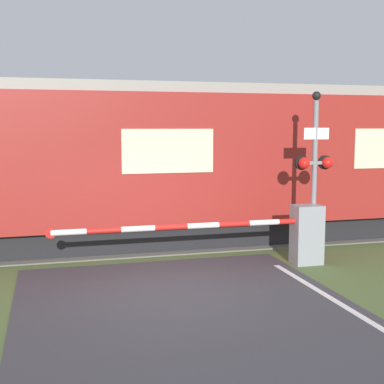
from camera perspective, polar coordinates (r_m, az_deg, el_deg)
ground_plane at (r=9.60m, az=-2.11°, el=-10.39°), size 80.00×80.00×0.00m
track_bed at (r=13.43m, az=-6.02°, el=-5.27°), size 36.00×3.20×0.13m
train at (r=13.25m, az=-3.98°, el=3.11°), size 20.51×3.04×3.86m
crossing_barrier at (r=11.27m, az=10.25°, el=-4.34°), size 5.58×0.44×1.24m
signal_post at (r=11.55m, az=12.96°, el=2.69°), size 0.84×0.26×3.59m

